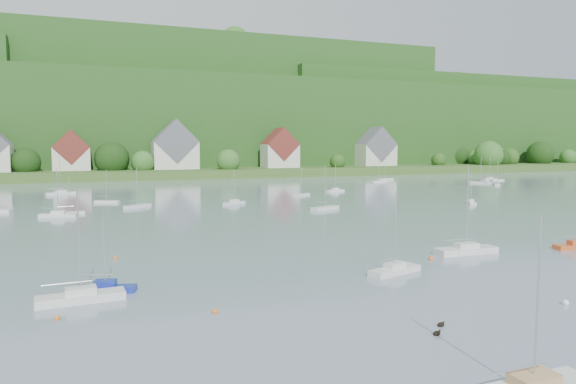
{
  "coord_description": "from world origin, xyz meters",
  "views": [
    {
      "loc": [
        -22.41,
        -3.57,
        11.61
      ],
      "look_at": [
        6.95,
        75.0,
        4.0
      ],
      "focal_mm": 32.17,
      "sensor_mm": 36.0,
      "label": 1
    }
  ],
  "objects_px": {
    "near_sailboat_1": "(105,287)",
    "near_sailboat_3": "(395,269)",
    "near_sailboat_4": "(466,249)",
    "near_sailboat_5": "(576,245)",
    "near_sailboat_0": "(81,296)"
  },
  "relations": [
    {
      "from": "near_sailboat_4",
      "to": "near_sailboat_5",
      "type": "distance_m",
      "value": 13.54
    },
    {
      "from": "near_sailboat_5",
      "to": "near_sailboat_1",
      "type": "bearing_deg",
      "value": -171.16
    },
    {
      "from": "near_sailboat_1",
      "to": "near_sailboat_5",
      "type": "relative_size",
      "value": 0.93
    },
    {
      "from": "near_sailboat_1",
      "to": "near_sailboat_5",
      "type": "xyz_separation_m",
      "value": [
        49.91,
        -0.47,
        0.01
      ]
    },
    {
      "from": "near_sailboat_1",
      "to": "near_sailboat_4",
      "type": "bearing_deg",
      "value": 19.75
    },
    {
      "from": "near_sailboat_5",
      "to": "near_sailboat_0",
      "type": "bearing_deg",
      "value": -168.73
    },
    {
      "from": "near_sailboat_0",
      "to": "near_sailboat_4",
      "type": "bearing_deg",
      "value": 1.29
    },
    {
      "from": "near_sailboat_1",
      "to": "near_sailboat_0",
      "type": "bearing_deg",
      "value": -111.94
    },
    {
      "from": "near_sailboat_1",
      "to": "near_sailboat_3",
      "type": "xyz_separation_m",
      "value": [
        24.73,
        -2.99,
        0.03
      ]
    },
    {
      "from": "near_sailboat_4",
      "to": "near_sailboat_3",
      "type": "bearing_deg",
      "value": -156.05
    },
    {
      "from": "near_sailboat_1",
      "to": "near_sailboat_5",
      "type": "distance_m",
      "value": 49.91
    },
    {
      "from": "near_sailboat_3",
      "to": "near_sailboat_5",
      "type": "bearing_deg",
      "value": -11.77
    },
    {
      "from": "near_sailboat_3",
      "to": "near_sailboat_4",
      "type": "distance_m",
      "value": 12.73
    },
    {
      "from": "near_sailboat_3",
      "to": "near_sailboat_1",
      "type": "bearing_deg",
      "value": 155.64
    },
    {
      "from": "near_sailboat_4",
      "to": "near_sailboat_5",
      "type": "bearing_deg",
      "value": -7.1
    }
  ]
}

